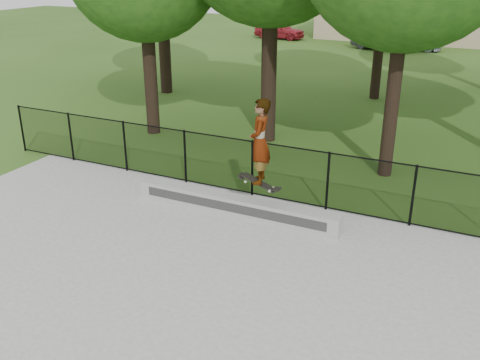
{
  "coord_description": "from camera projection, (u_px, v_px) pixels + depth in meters",
  "views": [
    {
      "loc": [
        5.23,
        -5.73,
        5.78
      ],
      "look_at": [
        0.47,
        4.2,
        1.2
      ],
      "focal_mm": 40.0,
      "sensor_mm": 36.0,
      "label": 1
    }
  ],
  "objects": [
    {
      "name": "car_c",
      "position": [
        407.0,
        40.0,
        36.26
      ],
      "size": [
        4.3,
        2.27,
        1.3
      ],
      "primitive_type": "imported",
      "rotation": [
        0.0,
        0.0,
        1.68
      ],
      "color": "gray",
      "rests_on": "ground"
    },
    {
      "name": "ground",
      "position": [
        109.0,
        326.0,
        9.08
      ],
      "size": [
        100.0,
        100.0,
        0.0
      ],
      "primitive_type": "plane",
      "color": "#2A4E16",
      "rests_on": "ground"
    },
    {
      "name": "skater_airborne",
      "position": [
        260.0,
        142.0,
        11.79
      ],
      "size": [
        0.8,
        0.81,
        2.15
      ],
      "color": "black",
      "rests_on": "ground"
    },
    {
      "name": "distant_building",
      "position": [
        402.0,
        10.0,
        40.69
      ],
      "size": [
        12.4,
        6.4,
        4.3
      ],
      "color": "tan",
      "rests_on": "ground"
    },
    {
      "name": "chainlink_fence",
      "position": [
        252.0,
        168.0,
        13.68
      ],
      "size": [
        16.06,
        0.06,
        1.5
      ],
      "color": "black",
      "rests_on": "concrete_slab"
    },
    {
      "name": "car_b",
      "position": [
        383.0,
        40.0,
        36.12
      ],
      "size": [
        3.95,
        2.31,
        1.35
      ],
      "primitive_type": "imported",
      "rotation": [
        0.0,
        0.0,
        1.32
      ],
      "color": "black",
      "rests_on": "ground"
    },
    {
      "name": "concrete_slab",
      "position": [
        108.0,
        325.0,
        9.07
      ],
      "size": [
        14.0,
        12.0,
        0.06
      ],
      "primitive_type": "cube",
      "color": "gray",
      "rests_on": "ground"
    },
    {
      "name": "grind_ledge",
      "position": [
        235.0,
        205.0,
        12.84
      ],
      "size": [
        5.21,
        0.4,
        0.45
      ],
      "primitive_type": "cube",
      "color": "#ABACA6",
      "rests_on": "concrete_slab"
    },
    {
      "name": "car_a",
      "position": [
        279.0,
        30.0,
        41.26
      ],
      "size": [
        3.99,
        1.89,
        1.32
      ],
      "primitive_type": "imported",
      "rotation": [
        0.0,
        0.0,
        1.48
      ],
      "color": "maroon",
      "rests_on": "ground"
    }
  ]
}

